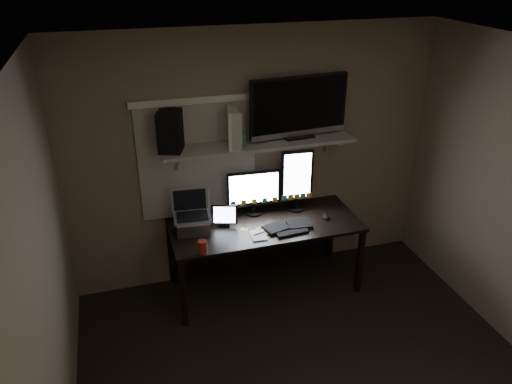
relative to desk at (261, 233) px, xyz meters
name	(u,v)px	position (x,y,z in m)	size (l,w,h in m)	color
ceiling	(346,68)	(0.00, -1.55, 1.95)	(3.60, 3.60, 0.00)	silver
back_wall	(254,159)	(0.00, 0.25, 0.70)	(3.60, 3.60, 0.00)	#796656
left_wall	(38,310)	(-1.80, -1.55, 0.70)	(3.60, 3.60, 0.00)	#796656
window_blinds	(198,161)	(-0.55, 0.24, 0.75)	(1.10, 0.02, 1.10)	#B3ADA0
desk	(261,233)	(0.00, 0.00, 0.00)	(1.80, 0.75, 0.73)	black
wall_shelf	(259,144)	(0.00, 0.08, 0.91)	(1.80, 0.35, 0.03)	#A1A19C
monitor_landscape	(254,193)	(-0.05, 0.11, 0.41)	(0.52, 0.05, 0.46)	black
monitor_portrait	(297,180)	(0.38, 0.08, 0.49)	(0.32, 0.06, 0.64)	black
keyboard	(288,226)	(0.18, -0.25, 0.19)	(0.46, 0.18, 0.03)	black
mouse	(326,217)	(0.60, -0.20, 0.19)	(0.06, 0.10, 0.04)	black
notepad	(258,235)	(-0.13, -0.32, 0.18)	(0.14, 0.19, 0.01)	silver
tablet	(224,215)	(-0.38, -0.04, 0.28)	(0.24, 0.10, 0.21)	black
file_sorter	(196,206)	(-0.61, 0.14, 0.32)	(0.23, 0.11, 0.30)	black
laptop	(192,213)	(-0.68, -0.07, 0.37)	(0.34, 0.27, 0.38)	#A7A7AB
cup	(203,247)	(-0.66, -0.45, 0.23)	(0.08, 0.08, 0.12)	maroon
sticky_notes	(255,233)	(-0.14, -0.26, 0.18)	(0.28, 0.21, 0.00)	yellow
tv	(299,107)	(0.39, 0.12, 1.21)	(0.96, 0.17, 0.57)	black
game_console	(233,127)	(-0.25, 0.07, 1.10)	(0.09, 0.29, 0.34)	silver
speaker	(170,131)	(-0.80, 0.11, 1.10)	(0.19, 0.24, 0.36)	black
bottles	(238,140)	(-0.22, 0.01, 1.00)	(0.22, 0.05, 0.14)	#A50F0C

